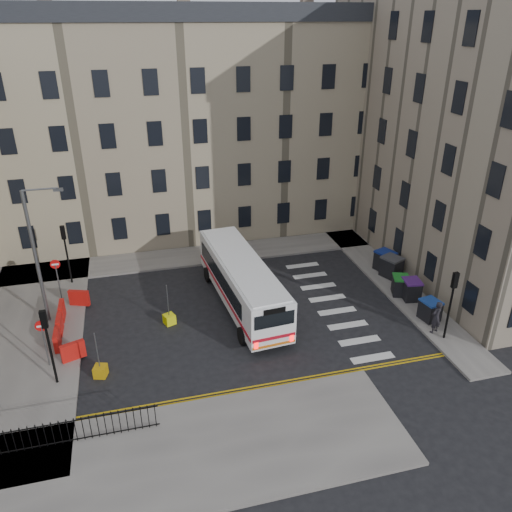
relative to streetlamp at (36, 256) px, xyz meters
name	(u,v)px	position (x,y,z in m)	size (l,w,h in m)	color
ground	(269,310)	(13.00, -2.00, -4.34)	(120.00, 120.00, 0.00)	black
pavement_north	(159,260)	(7.00, 6.60, -4.26)	(36.00, 3.20, 0.15)	slate
pavement_east	(373,264)	(22.00, 2.00, -4.26)	(2.40, 26.00, 0.15)	slate
pavement_west	(29,333)	(-1.00, -1.00, -4.26)	(6.00, 22.00, 0.15)	slate
pavement_sw	(172,457)	(6.00, -12.00, -4.26)	(20.00, 6.00, 0.15)	slate
terrace_north	(130,126)	(6.00, 13.50, 4.28)	(38.30, 10.80, 17.20)	tan
corner_east	(509,122)	(32.00, 3.00, 5.28)	(17.80, 24.30, 19.20)	gray
traffic_light_east	(452,295)	(21.60, -7.50, -1.47)	(0.28, 0.22, 4.10)	black
traffic_light_nw	(65,246)	(1.00, 4.50, -1.47)	(0.28, 0.22, 4.10)	black
traffic_light_sw	(47,336)	(1.00, -6.00, -1.47)	(0.28, 0.22, 4.10)	black
streetlamp	(36,256)	(0.00, 0.00, 0.00)	(0.50, 0.22, 8.14)	#595B5E
no_entry_north	(56,271)	(0.50, 2.50, -2.26)	(0.60, 0.08, 3.00)	#595B5E
no_entry_south	(43,334)	(0.50, -4.50, -2.26)	(0.60, 0.08, 3.00)	#595B5E
roadworks_barriers	(66,324)	(1.16, -1.50, -3.69)	(1.66, 6.26, 1.00)	red
iron_railings	(64,432)	(1.75, -10.20, -3.59)	(7.80, 0.04, 1.20)	black
bus	(242,280)	(11.51, -0.97, -2.60)	(3.50, 11.27, 3.01)	white
wheelie_bin_a	(430,310)	(21.82, -5.59, -3.56)	(1.17, 1.29, 1.24)	black
wheelie_bin_b	(411,289)	(21.98, -3.19, -3.52)	(1.21, 1.34, 1.32)	black
wheelie_bin_c	(400,285)	(21.62, -2.49, -3.55)	(1.33, 1.42, 1.26)	black
wheelie_bin_d	(391,267)	(22.25, -0.13, -3.46)	(1.56, 1.65, 1.44)	black
wheelie_bin_e	(385,261)	(22.27, 0.86, -3.48)	(1.47, 1.57, 1.41)	black
pedestrian	(436,317)	(21.35, -6.86, -3.20)	(0.72, 0.47, 1.97)	black
bollard_yellow	(169,319)	(6.89, -1.98, -4.04)	(0.60, 0.60, 0.60)	#E8EA0D
bollard_chevron	(101,371)	(3.07, -5.88, -4.04)	(0.60, 0.60, 0.60)	#C6910B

